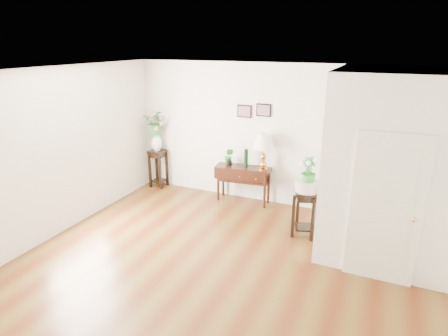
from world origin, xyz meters
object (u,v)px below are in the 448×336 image
Objects in this scene: plant_stand_a at (158,168)px; plant_stand_b at (305,213)px; console_table at (243,184)px; table_lamp at (264,153)px.

plant_stand_b is (3.55, -0.94, -0.02)m from plant_stand_a.
plant_stand_a reaches higher than plant_stand_b.
console_table is at bearing 148.38° from plant_stand_b.
table_lamp is 2.58m from plant_stand_a.
console_table is 1.32× the size of plant_stand_a.
console_table is at bearing 180.00° from table_lamp.
table_lamp is 0.86× the size of plant_stand_a.
table_lamp is 1.56m from plant_stand_b.
table_lamp is at bearing -0.65° from plant_stand_a.
plant_stand_b is (1.06, -0.91, -0.70)m from table_lamp.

